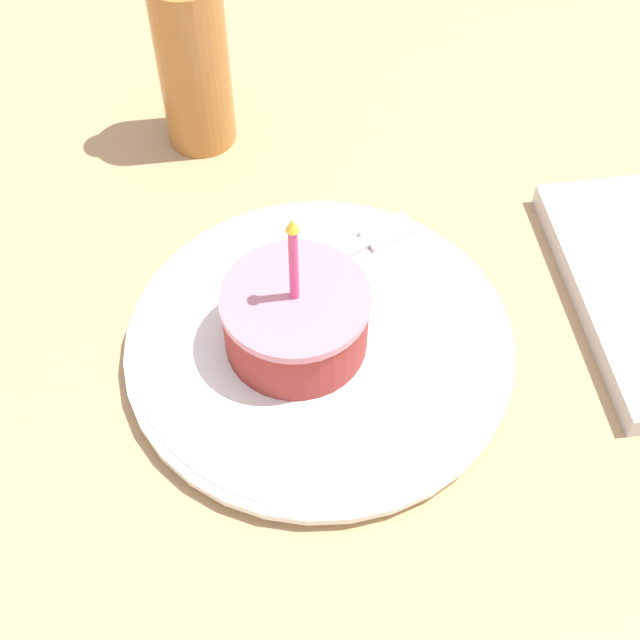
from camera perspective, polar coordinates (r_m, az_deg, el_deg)
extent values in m
cube|color=tan|center=(0.70, 1.98, -2.76)|extent=(2.40, 2.40, 0.04)
cylinder|color=white|center=(0.67, 0.00, -1.84)|extent=(0.28, 0.28, 0.02)
cylinder|color=white|center=(0.67, 0.00, -1.68)|extent=(0.29, 0.29, 0.01)
cylinder|color=#99332D|center=(0.65, -1.57, -0.06)|extent=(0.11, 0.11, 0.05)
cylinder|color=#D17A8C|center=(0.63, -1.63, 1.45)|extent=(0.11, 0.11, 0.01)
cylinder|color=#E04C8C|center=(0.60, -1.71, 3.66)|extent=(0.01, 0.01, 0.07)
cone|color=yellow|center=(0.57, -1.80, 6.20)|extent=(0.01, 0.01, 0.01)
cube|color=#B2B2B7|center=(0.71, -1.55, 3.00)|extent=(0.13, 0.06, 0.00)
cube|color=#B2B2B7|center=(0.74, 4.42, 5.66)|extent=(0.05, 0.04, 0.00)
cylinder|color=#B27233|center=(0.81, -8.11, 15.90)|extent=(0.06, 0.06, 0.16)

